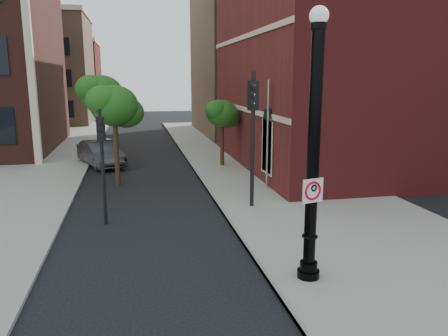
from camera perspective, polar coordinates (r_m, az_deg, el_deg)
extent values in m
plane|color=black|center=(12.07, -4.61, -14.23)|extent=(120.00, 120.00, 0.00)
cube|color=gray|center=(22.63, 7.36, -1.69)|extent=(8.00, 60.00, 0.12)
cube|color=gray|center=(30.25, -26.33, 0.58)|extent=(10.00, 50.00, 0.12)
cube|color=gray|center=(21.68, -2.57, -2.17)|extent=(0.10, 60.00, 0.14)
cube|color=maroon|center=(30.22, 23.69, 12.15)|extent=(22.00, 16.00, 12.00)
cube|color=black|center=(21.00, 5.69, 2.70)|extent=(0.08, 1.40, 2.40)
cube|color=beige|center=(25.62, 2.42, 7.75)|extent=(0.06, 16.00, 0.25)
cube|color=beige|center=(25.65, 2.50, 16.70)|extent=(0.06, 16.00, 0.25)
cube|color=beige|center=(28.42, -24.12, 14.23)|extent=(0.40, 0.40, 14.00)
cube|color=#8F6F4E|center=(55.83, -23.32, 11.55)|extent=(12.00, 12.00, 12.00)
cube|color=maroon|center=(69.61, -21.00, 10.76)|extent=(12.00, 12.00, 10.00)
cube|color=#8F6F4E|center=(44.33, 11.54, 13.74)|extent=(22.00, 14.00, 14.00)
cylinder|color=black|center=(12.05, 10.93, -13.64)|extent=(0.59, 0.59, 0.31)
cylinder|color=black|center=(11.94, 10.98, -12.51)|extent=(0.46, 0.46, 0.26)
cylinder|color=black|center=(11.08, 11.56, 1.45)|extent=(0.31, 0.31, 6.07)
torus|color=black|center=(11.63, 11.14, -8.74)|extent=(0.42, 0.42, 0.06)
cylinder|color=black|center=(10.97, 12.26, 17.68)|extent=(0.38, 0.38, 0.16)
sphere|color=silver|center=(11.00, 12.32, 18.87)|extent=(0.46, 0.46, 0.46)
cube|color=white|center=(11.08, 11.52, -2.92)|extent=(0.60, 0.18, 0.62)
cube|color=black|center=(11.02, 11.58, -1.50)|extent=(0.60, 0.16, 0.05)
cube|color=black|center=(11.16, 11.46, -4.32)|extent=(0.60, 0.16, 0.05)
cube|color=black|center=(10.91, 10.35, -3.10)|extent=(0.05, 0.02, 0.62)
cube|color=black|center=(11.25, 12.66, -2.75)|extent=(0.05, 0.02, 0.62)
torus|color=red|center=(11.08, 11.52, -2.92)|extent=(0.49, 0.18, 0.49)
cube|color=red|center=(11.08, 11.52, -2.92)|extent=(0.34, 0.10, 0.35)
cube|color=black|center=(11.05, 11.29, -2.96)|extent=(0.06, 0.02, 0.29)
torus|color=black|center=(11.08, 11.64, -2.57)|extent=(0.20, 0.10, 0.19)
cylinder|color=black|center=(11.02, 11.58, -1.53)|extent=(0.03, 0.03, 0.03)
imported|color=#2F2F34|center=(27.45, -15.80, 1.85)|extent=(3.26, 4.96, 1.54)
cylinder|color=black|center=(16.22, -15.55, 0.02)|extent=(0.12, 0.12, 4.21)
cube|color=black|center=(16.01, -15.82, 4.95)|extent=(0.28, 0.26, 0.88)
sphere|color=#E50505|center=(15.83, -15.89, 5.99)|extent=(0.16, 0.16, 0.16)
sphere|color=#FF8C00|center=(15.86, -15.84, 5.05)|extent=(0.16, 0.16, 0.16)
sphere|color=#00E519|center=(15.89, -15.79, 4.11)|extent=(0.16, 0.16, 0.16)
cylinder|color=black|center=(17.44, 3.75, 3.38)|extent=(0.16, 0.16, 5.50)
cube|color=black|center=(17.27, 3.83, 9.42)|extent=(0.41, 0.39, 1.15)
sphere|color=#E50505|center=(17.07, 3.88, 10.74)|extent=(0.21, 0.21, 0.21)
sphere|color=#FF8C00|center=(17.08, 3.86, 9.58)|extent=(0.21, 0.21, 0.21)
sphere|color=#00E519|center=(17.10, 3.84, 8.43)|extent=(0.21, 0.21, 0.21)
cylinder|color=#999999|center=(20.40, 5.72, 4.11)|extent=(0.10, 0.10, 5.18)
cylinder|color=#322014|center=(22.10, -13.87, 2.46)|extent=(0.24, 0.24, 3.69)
ellipsoid|color=#195516|center=(21.87, -14.14, 7.91)|extent=(2.32, 2.32, 1.97)
ellipsoid|color=#195516|center=(22.30, -12.69, 7.09)|extent=(1.79, 1.79, 1.52)
ellipsoid|color=#195516|center=(21.56, -15.48, 8.49)|extent=(1.69, 1.69, 1.43)
cylinder|color=#322014|center=(27.42, -15.47, 4.51)|extent=(0.24, 0.24, 4.06)
ellipsoid|color=#195516|center=(27.24, -15.74, 9.36)|extent=(2.55, 2.55, 2.17)
ellipsoid|color=#195516|center=(27.69, -14.42, 8.61)|extent=(1.97, 1.97, 1.68)
ellipsoid|color=#195516|center=(26.92, -16.95, 9.88)|extent=(1.86, 1.86, 1.58)
cylinder|color=#322014|center=(26.06, -0.24, 3.39)|extent=(0.24, 0.24, 2.98)
ellipsoid|color=#195516|center=(25.86, -0.24, 7.13)|extent=(1.88, 1.88, 1.59)
ellipsoid|color=#195516|center=(26.31, 0.53, 6.56)|extent=(1.45, 1.45, 1.23)
ellipsoid|color=#195516|center=(25.52, -0.98, 7.55)|extent=(1.36, 1.36, 1.16)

